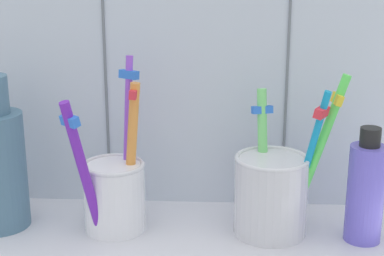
{
  "coord_description": "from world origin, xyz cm",
  "views": [
    {
      "loc": [
        3.24,
        -58.54,
        32.05
      ],
      "look_at": [
        0.0,
        2.96,
        13.96
      ],
      "focal_mm": 56.42,
      "sensor_mm": 36.0,
      "label": 1
    }
  ],
  "objects": [
    {
      "name": "soap_bottle",
      "position": [
        18.51,
        1.74,
        7.66
      ],
      "size": [
        3.94,
        3.94,
        12.64
      ],
      "color": "#685DD6",
      "rests_on": "counter_slab"
    },
    {
      "name": "counter_slab",
      "position": [
        0.0,
        0.0,
        1.0
      ],
      "size": [
        64.0,
        22.0,
        2.0
      ],
      "primitive_type": "cube",
      "color": "silver",
      "rests_on": "ground"
    },
    {
      "name": "toothbrush_cup_right",
      "position": [
        8.8,
        3.0,
        6.92
      ],
      "size": [
        11.84,
        8.1,
        18.05
      ],
      "color": "silver",
      "rests_on": "counter_slab"
    },
    {
      "name": "tile_wall_back",
      "position": [
        0.0,
        12.0,
        22.5
      ],
      "size": [
        64.0,
        2.2,
        45.0
      ],
      "color": "silver",
      "rests_on": "ground"
    },
    {
      "name": "toothbrush_cup_left",
      "position": [
        -8.6,
        2.87,
        6.72
      ],
      "size": [
        7.95,
        9.57,
        19.23
      ],
      "color": "white",
      "rests_on": "counter_slab"
    }
  ]
}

